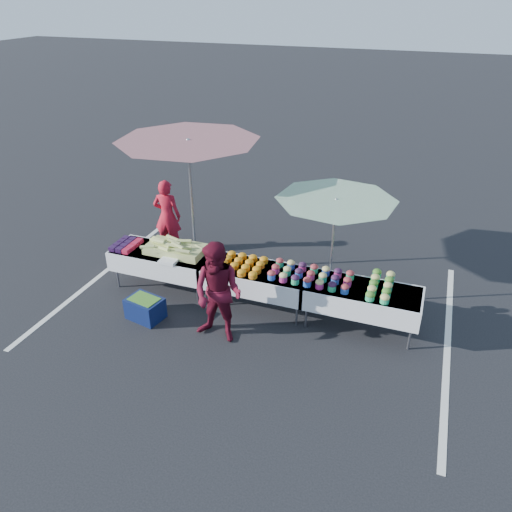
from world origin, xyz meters
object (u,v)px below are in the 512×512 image
(umbrella_right, at_px, (335,209))
(storage_bin, at_px, (145,308))
(customer, at_px, (218,293))
(vendor, at_px, (167,216))
(table_right, at_px, (362,298))
(table_left, at_px, (163,260))
(umbrella_left, at_px, (189,152))
(table_center, at_px, (256,277))

(umbrella_right, relative_size, storage_bin, 3.66)
(customer, bearing_deg, vendor, 137.98)
(table_right, distance_m, customer, 2.30)
(table_left, distance_m, vendor, 1.51)
(table_left, distance_m, umbrella_left, 1.98)
(vendor, xyz_separation_m, customer, (2.21, -2.39, 0.06))
(vendor, distance_m, umbrella_right, 3.86)
(table_right, xyz_separation_m, vendor, (-4.25, 1.35, 0.20))
(table_right, distance_m, vendor, 4.46)
(customer, relative_size, umbrella_left, 0.53)
(table_center, bearing_deg, customer, -102.95)
(umbrella_left, height_order, storage_bin, umbrella_left)
(umbrella_left, bearing_deg, vendor, 148.06)
(table_left, bearing_deg, vendor, 115.53)
(storage_bin, bearing_deg, customer, 8.92)
(vendor, xyz_separation_m, umbrella_right, (3.62, -0.86, 1.04))
(umbrella_left, bearing_deg, table_right, -13.40)
(table_left, bearing_deg, umbrella_left, 73.18)
(customer, bearing_deg, storage_bin, -177.21)
(table_right, xyz_separation_m, storage_bin, (-3.43, -0.97, -0.39))
(customer, distance_m, umbrella_right, 2.30)
(umbrella_left, distance_m, storage_bin, 2.82)
(table_left, bearing_deg, table_right, 0.00)
(table_center, height_order, customer, customer)
(vendor, relative_size, umbrella_left, 0.49)
(table_left, height_order, table_center, same)
(vendor, xyz_separation_m, umbrella_left, (0.89, -0.55, 1.60))
(customer, xyz_separation_m, umbrella_right, (1.41, 1.53, 0.99))
(table_right, distance_m, umbrella_right, 1.48)
(vendor, xyz_separation_m, storage_bin, (0.82, -2.33, -0.58))
(table_center, height_order, vendor, vendor)
(storage_bin, bearing_deg, vendor, 120.65)
(table_center, distance_m, umbrella_right, 1.78)
(table_center, bearing_deg, umbrella_left, 152.82)
(vendor, bearing_deg, table_center, 143.06)
(umbrella_right, bearing_deg, table_center, -156.94)
(table_left, height_order, umbrella_right, umbrella_right)
(table_center, height_order, table_right, same)
(vendor, bearing_deg, umbrella_left, 140.08)
(vendor, height_order, umbrella_right, umbrella_right)
(umbrella_right, bearing_deg, storage_bin, -152.27)
(umbrella_left, relative_size, storage_bin, 4.83)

